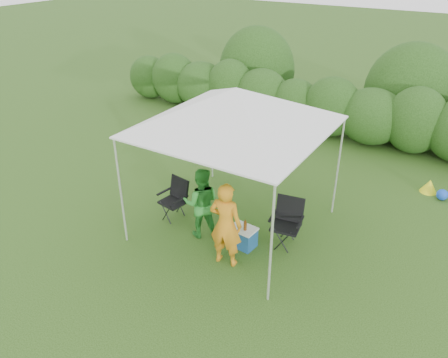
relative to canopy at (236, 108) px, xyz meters
The scene contains 10 objects.
ground 2.51m from the canopy, 90.00° to the right, with size 70.00×70.00×0.00m, color #345A1C.
hedge 5.74m from the canopy, 88.87° to the left, with size 15.20×1.53×1.80m.
canopy is the anchor object (origin of this frame).
chair_right 2.24m from the canopy, ahead, with size 0.63×0.59×0.92m.
chair_left 2.34m from the canopy, 163.95° to the right, with size 0.58×0.54×0.85m.
man 2.03m from the canopy, 67.32° to the right, with size 0.58×0.38×1.58m, color orange.
woman 1.89m from the canopy, 123.25° to the right, with size 0.69×0.54×1.41m, color #2E8E30.
cooler 2.36m from the canopy, 46.10° to the right, with size 0.51×0.39×0.40m.
bottle 2.09m from the canopy, 44.92° to the right, with size 0.06×0.06×0.22m, color #592D0C.
lawn_toy 5.19m from the canopy, 47.16° to the left, with size 0.61×0.51×0.31m.
Camera 1 is at (3.63, -5.78, 5.00)m, focal length 35.00 mm.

